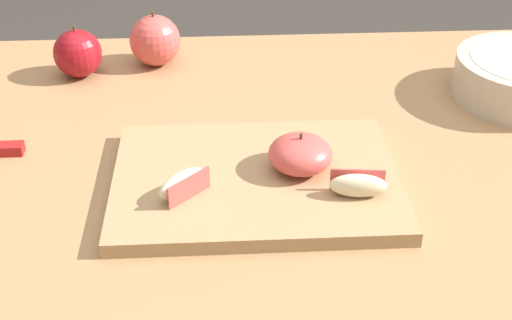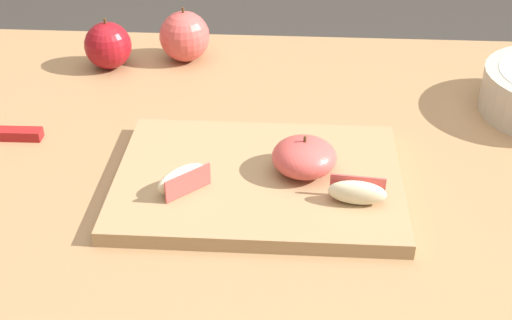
% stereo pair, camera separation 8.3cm
% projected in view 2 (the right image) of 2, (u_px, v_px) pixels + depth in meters
% --- Properties ---
extents(dining_table, '(1.24, 0.80, 0.76)m').
position_uv_depth(dining_table, '(288.00, 228.00, 0.96)').
color(dining_table, '#9E754C').
rests_on(dining_table, ground_plane).
extents(cutting_board, '(0.34, 0.25, 0.02)m').
position_uv_depth(cutting_board, '(256.00, 180.00, 0.84)').
color(cutting_board, '#A37F56').
rests_on(cutting_board, dining_table).
extents(apple_half_skin_up, '(0.08, 0.08, 0.05)m').
position_uv_depth(apple_half_skin_up, '(301.00, 157.00, 0.83)').
color(apple_half_skin_up, '#D14C47').
rests_on(apple_half_skin_up, cutting_board).
extents(apple_wedge_right, '(0.06, 0.06, 0.03)m').
position_uv_depth(apple_wedge_right, '(180.00, 179.00, 0.80)').
color(apple_wedge_right, beige).
rests_on(apple_wedge_right, cutting_board).
extents(apple_wedge_front, '(0.07, 0.03, 0.03)m').
position_uv_depth(apple_wedge_front, '(354.00, 192.00, 0.78)').
color(apple_wedge_front, beige).
rests_on(apple_wedge_front, cutting_board).
extents(paring_knife, '(0.16, 0.02, 0.01)m').
position_uv_depth(paring_knife, '(3.00, 134.00, 0.94)').
color(paring_knife, silver).
rests_on(paring_knife, dining_table).
extents(whole_apple_pink_lady, '(0.08, 0.08, 0.09)m').
position_uv_depth(whole_apple_pink_lady, '(183.00, 36.00, 1.13)').
color(whole_apple_pink_lady, '#D14C47').
rests_on(whole_apple_pink_lady, dining_table).
extents(whole_apple_red_delicious, '(0.07, 0.07, 0.08)m').
position_uv_depth(whole_apple_red_delicious, '(106.00, 45.00, 1.11)').
color(whole_apple_red_delicious, maroon).
rests_on(whole_apple_red_delicious, dining_table).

